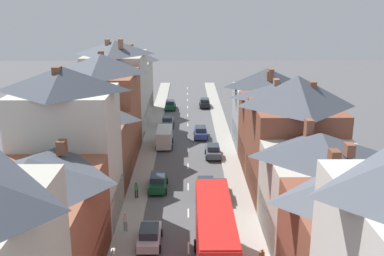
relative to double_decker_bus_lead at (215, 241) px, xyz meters
The scene contains 18 objects.
pavement_left 24.98m from the double_decker_bus_lead, 106.11° to the left, with size 2.20×104.00×0.14m, color #A8A399.
pavement_right 24.24m from the double_decker_bus_lead, 82.10° to the left, with size 2.20×104.00×0.14m, color #A8A399.
centre_line_dashes 22.11m from the double_decker_bus_lead, 94.68° to the left, with size 0.14×97.80×0.01m.
terrace_row_left 18.93m from the double_decker_bus_lead, 129.91° to the left, with size 8.00×78.33×13.72m.
terrace_row_right 9.16m from the double_decker_bus_lead, 13.93° to the left, with size 8.00×59.12×14.12m.
double_decker_bus_lead is the anchor object (origin of this frame).
car_near_blue 50.50m from the double_decker_bus_lead, 95.56° to the left, with size 1.90×4.21×1.62m.
car_near_silver 14.21m from the double_decker_bus_lead, 89.96° to the left, with size 1.90×4.51×1.59m.
car_parked_left_a 6.90m from the double_decker_bus_lead, 137.84° to the left, with size 1.90×4.09×1.57m.
car_parked_right_a 16.13m from the double_decker_bus_lead, 107.79° to the left, with size 1.90×4.28×1.67m.
car_mid_black 33.18m from the double_decker_bus_lead, 89.98° to the left, with size 1.90×4.22×1.66m.
car_parked_left_b 13.25m from the double_decker_bus_lead, 84.27° to the left, with size 1.90×4.47×1.70m.
car_mid_white 25.06m from the double_decker_bus_lead, 87.00° to the left, with size 1.90×3.90×1.65m.
car_far_grey 51.75m from the double_decker_bus_lead, 88.55° to the left, with size 1.90×3.90×1.64m.
car_parked_right_b 39.18m from the double_decker_bus_lead, 97.18° to the left, with size 1.90×4.00×1.66m.
delivery_van 29.78m from the double_decker_bus_lead, 99.47° to the left, with size 2.20×5.20×2.41m.
pedestrian_mid_right 9.73m from the double_decker_bus_lead, 137.71° to the left, with size 0.36×0.22×1.61m.
pedestrian_far_left 14.71m from the double_decker_bus_lead, 117.99° to the left, with size 0.36×0.22×1.61m.
Camera 1 is at (-0.07, -13.37, 18.87)m, focal length 42.00 mm.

